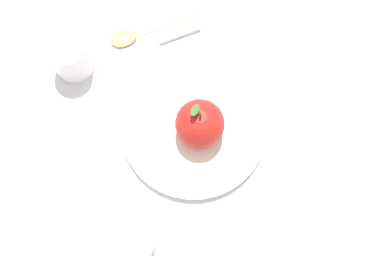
{
  "coord_description": "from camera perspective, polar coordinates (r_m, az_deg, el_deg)",
  "views": [
    {
      "loc": [
        -0.16,
        0.17,
        0.76
      ],
      "look_at": [
        -0.02,
        0.0,
        0.02
      ],
      "focal_mm": 43.33,
      "sensor_mm": 36.0,
      "label": 1
    }
  ],
  "objects": [
    {
      "name": "dinner_plate",
      "position": [
        0.78,
        0.0,
        -0.2
      ],
      "size": [
        0.25,
        0.25,
        0.02
      ],
      "color": "silver",
      "rests_on": "ground_plane"
    },
    {
      "name": "apple",
      "position": [
        0.74,
        1.02,
        0.59
      ],
      "size": [
        0.08,
        0.08,
        0.1
      ],
      "color": "#B21E19",
      "rests_on": "dinner_plate"
    },
    {
      "name": "side_bowl",
      "position": [
        0.75,
        -9.12,
        -13.48
      ],
      "size": [
        0.11,
        0.11,
        0.04
      ],
      "color": "silver",
      "rests_on": "ground_plane"
    },
    {
      "name": "ground_plane",
      "position": [
        0.8,
        -1.11,
        0.86
      ],
      "size": [
        2.4,
        2.4,
        0.0
      ],
      "primitive_type": "plane",
      "color": "silver"
    },
    {
      "name": "spoon",
      "position": [
        0.86,
        -7.3,
        11.29
      ],
      "size": [
        0.1,
        0.16,
        0.01
      ],
      "color": "#D8B766",
      "rests_on": "ground_plane"
    },
    {
      "name": "cup",
      "position": [
        0.82,
        -14.84,
        8.6
      ],
      "size": [
        0.07,
        0.07,
        0.08
      ],
      "color": "white",
      "rests_on": "ground_plane"
    },
    {
      "name": "knife",
      "position": [
        0.85,
        -4.26,
        10.6
      ],
      "size": [
        0.12,
        0.18,
        0.01
      ],
      "color": "silver",
      "rests_on": "ground_plane"
    }
  ]
}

